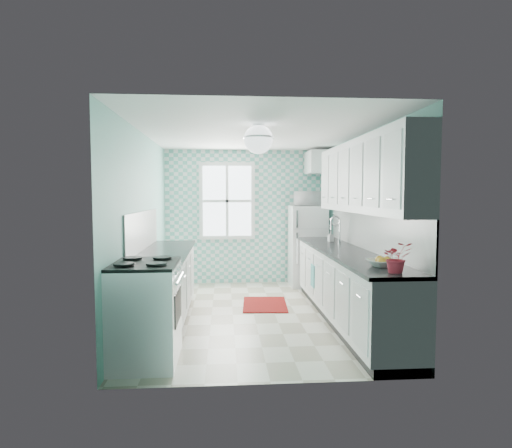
{
  "coord_description": "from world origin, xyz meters",
  "views": [
    {
      "loc": [
        -0.4,
        -5.85,
        1.68
      ],
      "look_at": [
        0.05,
        0.25,
        1.25
      ],
      "focal_mm": 30.0,
      "sensor_mm": 36.0,
      "label": 1
    }
  ],
  "objects": [
    {
      "name": "wall_back",
      "position": [
        0.0,
        2.21,
        1.25
      ],
      "size": [
        3.0,
        0.02,
        2.5
      ],
      "primitive_type": "cube",
      "color": "#72B7AA",
      "rests_on": "floor"
    },
    {
      "name": "base_cabinets_left",
      "position": [
        -1.2,
        -0.07,
        0.45
      ],
      "size": [
        0.6,
        2.15,
        0.9
      ],
      "primitive_type": "cube",
      "color": "white",
      "rests_on": "floor"
    },
    {
      "name": "wall_left",
      "position": [
        -1.51,
        0.0,
        1.25
      ],
      "size": [
        0.02,
        4.4,
        2.5
      ],
      "primitive_type": "cube",
      "color": "#72B7AA",
      "rests_on": "floor"
    },
    {
      "name": "upper_cabinets_right",
      "position": [
        1.33,
        -0.6,
        1.9
      ],
      "size": [
        0.33,
        3.2,
        0.9
      ],
      "primitive_type": "cube",
      "color": "white",
      "rests_on": "wall_right"
    },
    {
      "name": "rug",
      "position": [
        0.2,
        0.5,
        0.01
      ],
      "size": [
        0.71,
        0.97,
        0.01
      ],
      "primitive_type": "cube",
      "rotation": [
        0.0,
        0.0,
        -0.07
      ],
      "color": "#7A0B02",
      "rests_on": "floor"
    },
    {
      "name": "wall_front",
      "position": [
        0.0,
        -2.21,
        1.25
      ],
      "size": [
        3.0,
        0.02,
        2.5
      ],
      "primitive_type": "cube",
      "color": "#72B7AA",
      "rests_on": "floor"
    },
    {
      "name": "countertop_right",
      "position": [
        1.19,
        -0.4,
        0.92
      ],
      "size": [
        0.63,
        3.6,
        0.04
      ],
      "primitive_type": "cube",
      "color": "black",
      "rests_on": "base_cabinets_right"
    },
    {
      "name": "microwave",
      "position": [
        1.11,
        1.82,
        1.6
      ],
      "size": [
        0.48,
        0.32,
        0.26
      ],
      "primitive_type": "imported",
      "rotation": [
        0.0,
        0.0,
        3.14
      ],
      "color": "white",
      "rests_on": "fridge"
    },
    {
      "name": "dish_towel",
      "position": [
        0.89,
        0.28,
        0.48
      ],
      "size": [
        0.03,
        0.22,
        0.33
      ],
      "primitive_type": "cube",
      "rotation": [
        0.0,
        0.0,
        0.06
      ],
      "color": "teal",
      "rests_on": "base_cabinets_right"
    },
    {
      "name": "upper_cabinet_fridge",
      "position": [
        1.3,
        1.83,
        2.25
      ],
      "size": [
        0.4,
        0.74,
        0.4
      ],
      "primitive_type": "cube",
      "color": "white",
      "rests_on": "wall_right"
    },
    {
      "name": "countertop_left",
      "position": [
        -1.19,
        -0.07,
        0.92
      ],
      "size": [
        0.63,
        2.15,
        0.04
      ],
      "primitive_type": "cube",
      "color": "black",
      "rests_on": "base_cabinets_left"
    },
    {
      "name": "floor",
      "position": [
        0.0,
        0.0,
        -0.01
      ],
      "size": [
        3.0,
        4.4,
        0.02
      ],
      "primitive_type": "cube",
      "color": "silver",
      "rests_on": "ground"
    },
    {
      "name": "ceiling",
      "position": [
        0.0,
        0.0,
        2.51
      ],
      "size": [
        3.0,
        4.4,
        0.02
      ],
      "primitive_type": "cube",
      "color": "white",
      "rests_on": "wall_back"
    },
    {
      "name": "base_cabinets_right",
      "position": [
        1.2,
        -0.4,
        0.45
      ],
      "size": [
        0.6,
        3.6,
        0.9
      ],
      "primitive_type": "cube",
      "color": "white",
      "rests_on": "floor"
    },
    {
      "name": "sink",
      "position": [
        1.2,
        0.53,
        0.93
      ],
      "size": [
        0.43,
        0.36,
        0.53
      ],
      "rotation": [
        0.0,
        0.0,
        0.0
      ],
      "color": "silver",
      "rests_on": "countertop_right"
    },
    {
      "name": "ceiling_light",
      "position": [
        0.0,
        -0.8,
        2.32
      ],
      "size": [
        0.34,
        0.34,
        0.35
      ],
      "color": "silver",
      "rests_on": "ceiling"
    },
    {
      "name": "backsplash_left",
      "position": [
        -1.49,
        -0.07,
        1.2
      ],
      "size": [
        0.02,
        2.15,
        0.51
      ],
      "primitive_type": "cube",
      "color": "white",
      "rests_on": "wall_left"
    },
    {
      "name": "potted_plant",
      "position": [
        1.2,
        -2.01,
        1.09
      ],
      "size": [
        0.28,
        0.25,
        0.3
      ],
      "primitive_type": "imported",
      "rotation": [
        0.0,
        0.0,
        -0.06
      ],
      "color": "#B61E10",
      "rests_on": "countertop_right"
    },
    {
      "name": "soap_bottle",
      "position": [
        1.25,
        0.67,
        1.02
      ],
      "size": [
        0.09,
        0.09,
        0.17
      ],
      "primitive_type": "imported",
      "rotation": [
        0.0,
        0.0,
        0.25
      ],
      "color": "#8DABC5",
      "rests_on": "countertop_right"
    },
    {
      "name": "window",
      "position": [
        -0.35,
        2.16,
        1.55
      ],
      "size": [
        1.04,
        0.05,
        1.44
      ],
      "color": "white",
      "rests_on": "wall_back"
    },
    {
      "name": "fridge",
      "position": [
        1.11,
        1.82,
        0.73
      ],
      "size": [
        0.64,
        0.64,
        1.47
      ],
      "rotation": [
        0.0,
        0.0,
        -0.02
      ],
      "color": "white",
      "rests_on": "floor"
    },
    {
      "name": "wall_right",
      "position": [
        1.51,
        0.0,
        1.25
      ],
      "size": [
        0.02,
        4.4,
        2.5
      ],
      "primitive_type": "cube",
      "color": "#72B7AA",
      "rests_on": "floor"
    },
    {
      "name": "backsplash_right",
      "position": [
        1.49,
        -0.4,
        1.2
      ],
      "size": [
        0.02,
        3.6,
        0.51
      ],
      "primitive_type": "cube",
      "color": "white",
      "rests_on": "wall_right"
    },
    {
      "name": "stove",
      "position": [
        -1.2,
        -1.59,
        0.52
      ],
      "size": [
        0.66,
        0.82,
        0.99
      ],
      "rotation": [
        0.0,
        0.0,
        -0.02
      ],
      "color": "silver",
      "rests_on": "floor"
    },
    {
      "name": "accent_wall",
      "position": [
        0.0,
        2.19,
        1.25
      ],
      "size": [
        3.0,
        0.01,
        2.5
      ],
      "primitive_type": "cube",
      "color": "#63BDAC",
      "rests_on": "wall_back"
    },
    {
      "name": "fruit_bowl",
      "position": [
        1.2,
        -1.64,
        0.98
      ],
      "size": [
        0.35,
        0.35,
        0.07
      ],
      "primitive_type": "imported",
      "rotation": [
        0.0,
        0.0,
        0.21
      ],
      "color": "white",
      "rests_on": "countertop_right"
    }
  ]
}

